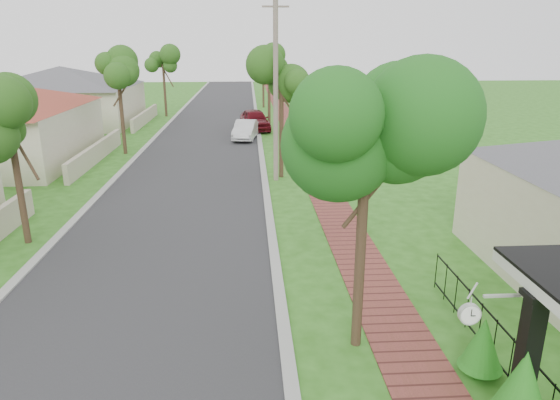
# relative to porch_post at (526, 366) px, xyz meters

# --- Properties ---
(ground) EXTENTS (160.00, 160.00, 0.00)m
(ground) POSITION_rel_porch_post_xyz_m (-4.55, 1.00, -1.12)
(ground) COLOR #2A6117
(ground) RESTS_ON ground
(road) EXTENTS (7.00, 120.00, 0.02)m
(road) POSITION_rel_porch_post_xyz_m (-7.55, 21.00, -1.12)
(road) COLOR #28282B
(road) RESTS_ON ground
(kerb_right) EXTENTS (0.30, 120.00, 0.10)m
(kerb_right) POSITION_rel_porch_post_xyz_m (-3.90, 21.00, -1.12)
(kerb_right) COLOR #9E9E99
(kerb_right) RESTS_ON ground
(kerb_left) EXTENTS (0.30, 120.00, 0.10)m
(kerb_left) POSITION_rel_porch_post_xyz_m (-11.20, 21.00, -1.12)
(kerb_left) COLOR #9E9E99
(kerb_left) RESTS_ON ground
(sidewalk) EXTENTS (1.50, 120.00, 0.03)m
(sidewalk) POSITION_rel_porch_post_xyz_m (-1.30, 21.00, -1.12)
(sidewalk) COLOR brown
(sidewalk) RESTS_ON ground
(porch_post) EXTENTS (0.48, 0.48, 2.52)m
(porch_post) POSITION_rel_porch_post_xyz_m (0.00, 0.00, 0.00)
(porch_post) COLOR black
(porch_post) RESTS_ON ground
(picket_fence) EXTENTS (0.03, 8.02, 1.00)m
(picket_fence) POSITION_rel_porch_post_xyz_m (0.35, 1.00, -0.59)
(picket_fence) COLOR black
(picket_fence) RESTS_ON ground
(street_trees) EXTENTS (10.70, 37.65, 5.89)m
(street_trees) POSITION_rel_porch_post_xyz_m (-7.42, 27.84, 3.42)
(street_trees) COLOR #382619
(street_trees) RESTS_ON ground
(far_house_grey) EXTENTS (15.56, 15.56, 4.60)m
(far_house_grey) POSITION_rel_porch_post_xyz_m (-19.52, 35.00, 1.22)
(far_house_grey) COLOR beige
(far_house_grey) RESTS_ON ground
(parked_car_red) EXTENTS (2.57, 4.82, 1.56)m
(parked_car_red) POSITION_rel_porch_post_xyz_m (-4.15, 30.97, -0.34)
(parked_car_red) COLOR #5B0D16
(parked_car_red) RESTS_ON ground
(parked_car_white) EXTENTS (1.89, 4.02, 1.27)m
(parked_car_white) POSITION_rel_porch_post_xyz_m (-4.85, 27.23, -0.48)
(parked_car_white) COLOR silver
(parked_car_white) RESTS_ON ground
(near_tree) EXTENTS (2.33, 2.33, 5.98)m
(near_tree) POSITION_rel_porch_post_xyz_m (-2.35, 2.50, 3.65)
(near_tree) COLOR #382619
(near_tree) RESTS_ON ground
(utility_pole) EXTENTS (1.20, 0.24, 8.28)m
(utility_pole) POSITION_rel_porch_post_xyz_m (-3.35, 16.40, 3.08)
(utility_pole) COLOR gray
(utility_pole) RESTS_ON ground
(station_clock) EXTENTS (1.05, 0.13, 0.55)m
(station_clock) POSITION_rel_porch_post_xyz_m (-0.86, 0.40, 0.83)
(station_clock) COLOR silver
(station_clock) RESTS_ON ground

